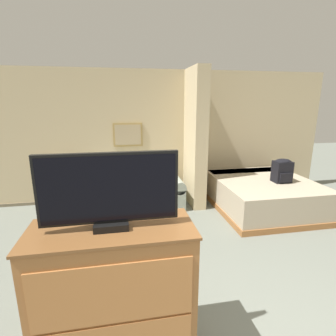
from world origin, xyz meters
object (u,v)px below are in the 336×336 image
object	(u,v)px
couch	(131,191)
bed	(262,194)
tv	(109,191)
coffee_table	(129,207)
table_lamp	(62,168)
tv_dresser	(116,296)
backpack	(282,170)

from	to	relation	value
couch	bed	size ratio (longest dim) A/B	1.05
couch	tv	size ratio (longest dim) A/B	2.11
couch	coffee_table	bearing A→B (deg)	-93.67
couch	table_lamp	size ratio (longest dim) A/B	4.20
coffee_table	tv	distance (m)	2.40
couch	bed	distance (m)	2.51
couch	coffee_table	xyz separation A→B (m)	(-0.06, -0.94, 0.07)
tv_dresser	bed	xyz separation A→B (m)	(2.70, 2.54, -0.27)
couch	tv_dresser	bearing A→B (deg)	-94.60
table_lamp	couch	bearing A→B (deg)	2.19
couch	coffee_table	distance (m)	0.95
tv_dresser	backpack	size ratio (longest dim) A/B	2.76
backpack	coffee_table	bearing A→B (deg)	-175.97
table_lamp	bed	bearing A→B (deg)	-8.16
coffee_table	backpack	size ratio (longest dim) A/B	1.45
table_lamp	bed	world-z (taller)	table_lamp
tv	bed	world-z (taller)	tv
tv_dresser	tv	size ratio (longest dim) A/B	1.25
bed	table_lamp	bearing A→B (deg)	171.84
couch	tv_dresser	xyz separation A→B (m)	(-0.25, -3.11, 0.26)
table_lamp	tv_dresser	size ratio (longest dim) A/B	0.40
couch	table_lamp	distance (m)	1.32
tv	coffee_table	bearing A→B (deg)	84.99
tv_dresser	bed	bearing A→B (deg)	43.29
bed	couch	bearing A→B (deg)	166.91
tv	backpack	xyz separation A→B (m)	(2.94, 2.36, -0.60)
bed	tv_dresser	bearing A→B (deg)	-136.71
couch	tv	xyz separation A→B (m)	(-0.25, -3.11, 1.10)
tv	bed	xyz separation A→B (m)	(2.70, 2.54, -1.11)
couch	backpack	bearing A→B (deg)	-15.63
tv_dresser	backpack	bearing A→B (deg)	38.81
backpack	bed	bearing A→B (deg)	142.48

